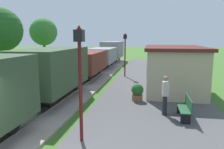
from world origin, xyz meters
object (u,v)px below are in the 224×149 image
Objects in this scene: bench_near_hut at (185,108)px; potted_planter at (137,92)px; lamp_post_far at (125,47)px; station_hut at (173,68)px; freight_train at (85,62)px; person_waiting at (165,94)px; tree_field_distant at (44,32)px; lamp_post_near at (80,63)px; tree_field_left at (0,30)px.

bench_near_hut is 1.64× the size of potted_planter.
lamp_post_far is at bearing 101.70° from potted_planter.
station_hut is at bearing -51.94° from lamp_post_far.
potted_planter is at bearing -52.70° from freight_train.
bench_near_hut is at bearing -69.32° from lamp_post_far.
lamp_post_far is at bearing 18.60° from freight_train.
lamp_post_far is at bearing -80.32° from person_waiting.
bench_near_hut is at bearing -89.49° from station_hut.
freight_train is 9.16m from tree_field_distant.
station_hut is 3.87× the size of bench_near_hut.
station_hut is 5.11m from bench_near_hut.
station_hut is 4.77m from person_waiting.
potted_planter is 16.88m from tree_field_distant.
station_hut is at bearing -106.50° from person_waiting.
lamp_post_near is at bearing -60.18° from tree_field_distant.
person_waiting is 0.46× the size of lamp_post_far.
freight_train is 3.61m from lamp_post_far.
potted_planter is 0.25× the size of lamp_post_near.
station_hut is at bearing 65.02° from lamp_post_near.
tree_field_left is at bearing -176.91° from lamp_post_far.
lamp_post_far is 0.65× the size of tree_field_distant.
bench_near_hut is 0.41× the size of lamp_post_near.
tree_field_left is (-14.02, 8.65, 3.05)m from person_waiting.
tree_field_left is (-12.72, 6.69, 3.52)m from potted_planter.
lamp_post_far is (0.00, 12.25, 0.00)m from lamp_post_near.
bench_near_hut is 4.95m from lamp_post_near.
person_waiting reaches higher than bench_near_hut.
lamp_post_near is at bearing -90.00° from lamp_post_far.
tree_field_distant reaches higher than potted_planter.
station_hut is 1.57× the size of lamp_post_near.
freight_train is 19.06× the size of person_waiting.
lamp_post_near is at bearing 39.57° from person_waiting.
lamp_post_near reaches higher than person_waiting.
person_waiting is at bearing -53.56° from freight_train.
station_hut is 8.55m from lamp_post_near.
station_hut is at bearing 52.79° from potted_planter.
lamp_post_near is (-3.62, -2.65, 2.08)m from bench_near_hut.
lamp_post_near is (-2.81, -2.99, 1.62)m from person_waiting.
person_waiting reaches higher than potted_planter.
lamp_post_far is at bearing 3.09° from tree_field_left.
lamp_post_near is (-3.58, -7.68, 1.15)m from station_hut.
tree_field_distant reaches higher than bench_near_hut.
lamp_post_near is (3.22, -11.17, 1.22)m from freight_train.
tree_field_left is at bearing 164.99° from station_hut.
person_waiting is at bearing -73.10° from lamp_post_far.
lamp_post_near is at bearing -46.10° from tree_field_left.
freight_train is 8.43m from tree_field_left.
tree_field_distant is (1.44, 5.39, -0.07)m from tree_field_left.
lamp_post_far reaches higher than person_waiting.
potted_planter is at bearing -78.30° from lamp_post_far.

